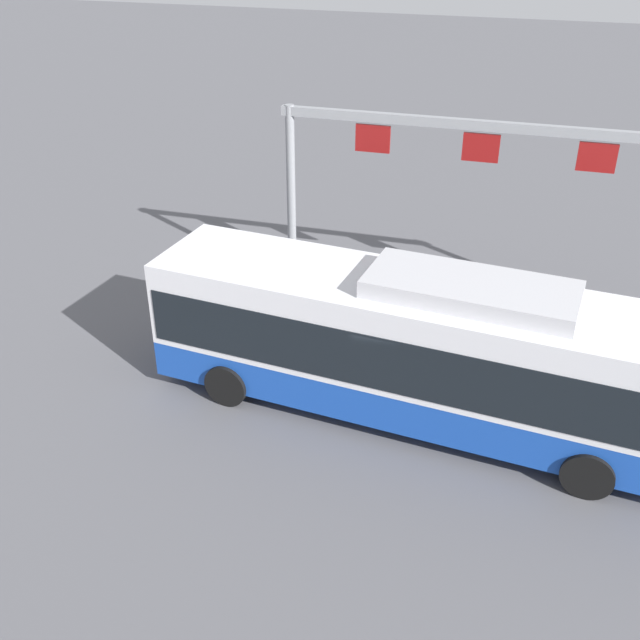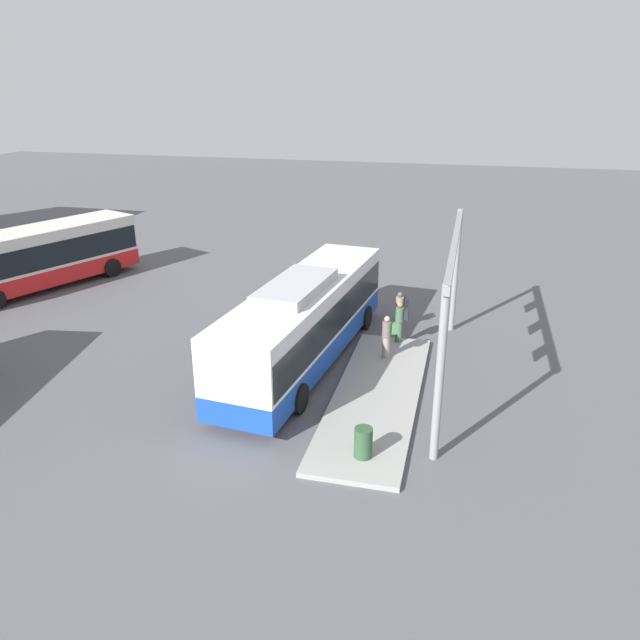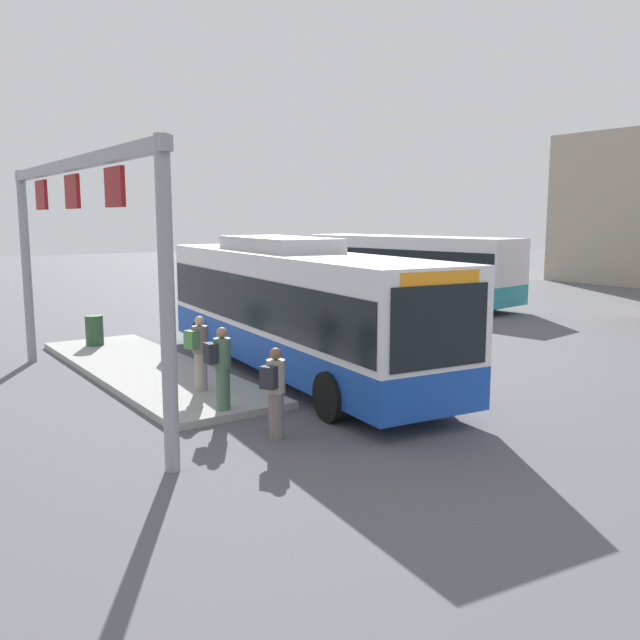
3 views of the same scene
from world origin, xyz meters
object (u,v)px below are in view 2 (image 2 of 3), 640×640
(person_boarding, at_px, (400,321))
(person_waiting_near, at_px, (400,309))
(person_waiting_mid, at_px, (387,336))
(trash_bin, at_px, (363,442))
(bus_background_right, at_px, (37,255))
(bus_main, at_px, (305,317))

(person_boarding, height_order, person_waiting_near, person_boarding)
(person_waiting_mid, bearing_deg, trash_bin, 74.92)
(person_boarding, bearing_deg, person_waiting_mid, 79.79)
(person_waiting_near, bearing_deg, person_waiting_mid, 57.98)
(bus_background_right, distance_m, person_boarding, 18.93)
(bus_main, relative_size, trash_bin, 13.22)
(bus_main, relative_size, person_waiting_near, 7.12)
(person_waiting_near, xyz_separation_m, person_waiting_mid, (-3.37, 0.07, 0.16))
(bus_background_right, distance_m, person_waiting_near, 18.56)
(bus_main, height_order, bus_background_right, bus_main)
(person_boarding, relative_size, person_waiting_near, 1.00)
(trash_bin, bearing_deg, bus_background_right, 59.17)
(person_waiting_mid, distance_m, trash_bin, 6.78)
(bus_background_right, bearing_deg, trash_bin, -98.55)
(person_waiting_mid, bearing_deg, person_waiting_near, -108.98)
(person_boarding, distance_m, person_waiting_mid, 1.67)
(bus_main, distance_m, trash_bin, 6.91)
(bus_main, relative_size, person_boarding, 7.12)
(person_waiting_near, bearing_deg, trash_bin, 60.58)
(person_waiting_near, relative_size, trash_bin, 1.86)
(bus_background_right, height_order, person_waiting_near, bus_background_right)
(trash_bin, bearing_deg, person_waiting_near, 1.35)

